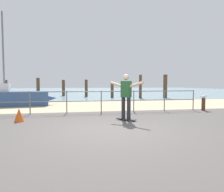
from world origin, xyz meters
name	(u,v)px	position (x,y,z in m)	size (l,w,h in m)	color
ground_plane	(118,140)	(0.00, -1.00, 0.00)	(24.00, 10.00, 0.04)	#514C49
beach_strip	(91,105)	(0.00, 7.00, 0.00)	(24.00, 6.00, 0.04)	tan
sea_surface	(80,91)	(0.00, 35.00, 0.00)	(72.00, 50.00, 0.04)	#75939E
railing_fence	(67,99)	(-1.39, 3.60, 0.70)	(12.77, 0.05, 1.05)	slate
sailboat	(13,98)	(-4.73, 7.40, 0.53)	(5.05, 2.00, 5.65)	#335184
skateboard	(126,119)	(0.83, 1.40, 0.07)	(0.68, 0.73, 0.08)	black
skateboarder	(126,94)	(0.83, 1.40, 1.02)	(1.03, 1.14, 1.65)	#26262B
bollard_short	(203,105)	(5.40, 3.38, 0.32)	(0.18, 0.18, 0.65)	#513826
seagull	(204,97)	(5.42, 3.38, 0.72)	(0.48, 0.24, 0.18)	white
groyne_post_0	(6,90)	(-7.13, 13.98, 0.86)	(0.27, 0.27, 1.71)	#513826
groyne_post_1	(38,88)	(-4.68, 15.96, 0.99)	(0.33, 0.33, 1.98)	#513826
groyne_post_2	(63,88)	(-2.24, 17.61, 0.90)	(0.33, 0.33, 1.81)	#513826
groyne_post_3	(86,88)	(0.21, 15.77, 0.91)	(0.31, 0.31, 1.81)	#513826
groyne_post_4	(112,90)	(2.65, 13.89, 0.73)	(0.30, 0.30, 1.45)	#513826
groyne_post_5	(140,87)	(5.10, 12.45, 1.11)	(0.27, 0.27, 2.22)	#513826
groyne_post_6	(165,86)	(7.54, 12.32, 1.13)	(0.38, 0.38, 2.25)	#513826
traffic_cone	(19,115)	(-3.00, 1.88, 0.25)	(0.36, 0.36, 0.50)	#E55919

